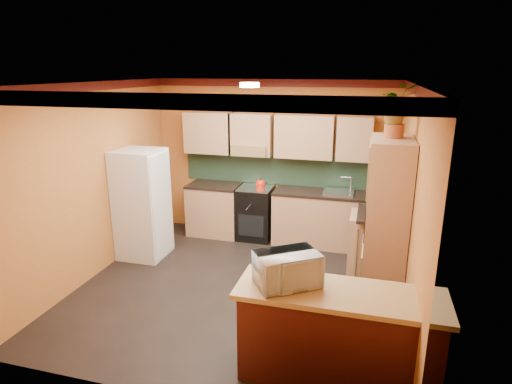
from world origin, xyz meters
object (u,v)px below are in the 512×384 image
base_cabinets_back (291,217)px  breakfast_bar (337,338)px  fridge (142,204)px  stove (256,213)px  pantry (386,224)px  microwave (287,269)px

base_cabinets_back → breakfast_bar: 3.40m
fridge → stove: bearing=37.9°
base_cabinets_back → breakfast_bar: bearing=-72.0°
fridge → pantry: 3.64m
base_cabinets_back → stove: bearing=-180.0°
stove → pantry: 2.74m
fridge → microwave: fridge is taller
base_cabinets_back → fridge: 2.47m
fridge → pantry: size_ratio=0.81×
base_cabinets_back → stove: stove is taller
pantry → breakfast_bar: (-0.42, -1.57, -0.61)m
base_cabinets_back → microwave: bearing=-80.2°
base_cabinets_back → pantry: size_ratio=1.74×
base_cabinets_back → pantry: pantry is taller
stove → fridge: fridge is taller
base_cabinets_back → pantry: 2.30m
stove → microwave: bearing=-69.9°
microwave → breakfast_bar: bearing=-34.8°
microwave → pantry: bearing=25.2°
breakfast_bar → microwave: (-0.49, 0.00, 0.65)m
breakfast_bar → base_cabinets_back: bearing=108.0°
stove → pantry: pantry is taller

